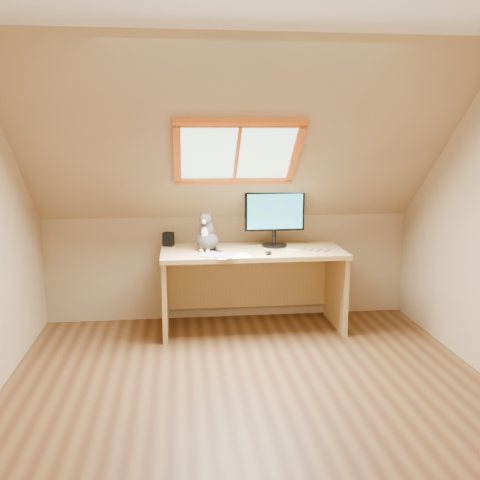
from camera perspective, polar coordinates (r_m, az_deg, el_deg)
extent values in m
plane|color=brown|center=(3.76, 1.51, -16.71)|extent=(3.50, 3.50, 0.00)
cube|color=tan|center=(1.71, 10.04, -7.66)|extent=(3.50, 0.02, 2.40)
cube|color=tan|center=(5.22, -1.15, -2.90)|extent=(3.50, 0.02, 1.00)
cube|color=tan|center=(4.30, -0.22, 10.32)|extent=(3.50, 1.56, 1.41)
cube|color=#B2E0CC|center=(4.38, -0.34, 9.41)|extent=(0.90, 0.53, 0.48)
cube|color=#F05C16|center=(4.38, -0.34, 9.41)|extent=(1.02, 0.64, 0.59)
cube|color=tan|center=(4.83, 1.33, -1.25)|extent=(1.64, 0.72, 0.04)
cube|color=tan|center=(4.88, -7.97, -5.76)|extent=(0.04, 0.65, 0.71)
cube|color=tan|center=(5.09, 10.20, -5.14)|extent=(0.04, 0.65, 0.71)
cube|color=tan|center=(5.24, 0.82, -4.51)|extent=(1.54, 0.03, 0.50)
cylinder|color=black|center=(4.97, 3.66, -0.56)|extent=(0.23, 0.23, 0.02)
cylinder|color=black|center=(4.96, 3.67, 0.29)|extent=(0.04, 0.04, 0.13)
cube|color=black|center=(4.92, 3.70, 3.09)|extent=(0.55, 0.05, 0.36)
cube|color=blue|center=(4.89, 3.77, 3.05)|extent=(0.51, 0.02, 0.32)
ellipsoid|color=#403A38|center=(4.79, -3.54, -0.07)|extent=(0.26, 0.29, 0.17)
ellipsoid|color=#403A38|center=(4.76, -3.59, 1.07)|extent=(0.16, 0.16, 0.19)
ellipsoid|color=silver|center=(4.71, -3.77, 0.73)|extent=(0.07, 0.05, 0.11)
ellipsoid|color=#403A38|center=(4.70, -3.74, 2.24)|extent=(0.13, 0.12, 0.10)
sphere|color=silver|center=(4.66, -3.87, 1.96)|extent=(0.04, 0.04, 0.04)
cone|color=#403A38|center=(4.72, -4.07, 2.85)|extent=(0.06, 0.06, 0.06)
cone|color=#403A38|center=(4.71, -3.31, 2.83)|extent=(0.06, 0.05, 0.06)
cube|color=black|center=(5.02, -7.65, 0.09)|extent=(0.11, 0.11, 0.13)
cube|color=#B2B2B7|center=(4.56, -2.25, -1.63)|extent=(0.33, 0.29, 0.01)
ellipsoid|color=black|center=(4.62, 3.07, -1.38)|extent=(0.08, 0.11, 0.03)
cube|color=white|center=(4.55, -0.49, -1.72)|extent=(0.33, 0.27, 0.00)
cube|color=white|center=(4.55, -0.49, -1.70)|extent=(0.32, 0.24, 0.00)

